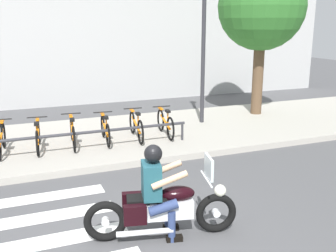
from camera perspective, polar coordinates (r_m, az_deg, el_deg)
sidewalk at (r=10.64m, az=-13.37°, el=-2.23°), size 24.00×4.40×0.15m
crosswalk_stripe_3 at (r=6.28m, az=-18.89°, el=-15.73°), size 2.80×0.40×0.01m
crosswalk_stripe_4 at (r=6.98m, az=-19.30°, el=-12.51°), size 2.80×0.40×0.01m
crosswalk_stripe_5 at (r=7.71m, az=-19.63°, el=-9.90°), size 2.80×0.40×0.01m
motorcycle at (r=5.96m, az=-0.78°, el=-11.65°), size 2.24×0.85×1.21m
rider at (r=5.80m, az=-1.57°, el=-8.44°), size 0.71×0.63×1.43m
bicycle_2 at (r=9.91m, az=-22.74°, el=-1.74°), size 0.48×1.56×0.74m
bicycle_3 at (r=9.92m, az=-18.07°, el=-1.35°), size 0.48×1.62×0.72m
bicycle_4 at (r=9.99m, az=-13.46°, el=-0.86°), size 0.48×1.63×0.74m
bicycle_5 at (r=10.13m, az=-8.94°, el=-0.47°), size 0.48×1.55×0.71m
bicycle_6 at (r=10.33m, az=-4.57°, el=0.02°), size 0.48×1.65×0.74m
bicycle_7 at (r=10.59m, az=-0.39°, el=0.42°), size 0.48×1.56×0.74m
bike_rack at (r=9.39m, az=-15.41°, el=-1.42°), size 6.26×0.07×0.49m
street_lamp at (r=11.78m, az=5.09°, el=12.42°), size 0.28×0.28×4.37m
tree_near_rack at (r=13.25m, az=13.23°, el=16.14°), size 2.72×2.72×4.92m
building_backdrop at (r=15.87m, az=-17.30°, el=14.06°), size 24.00×1.20×6.21m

